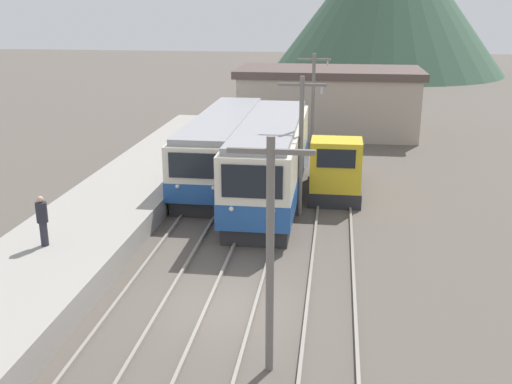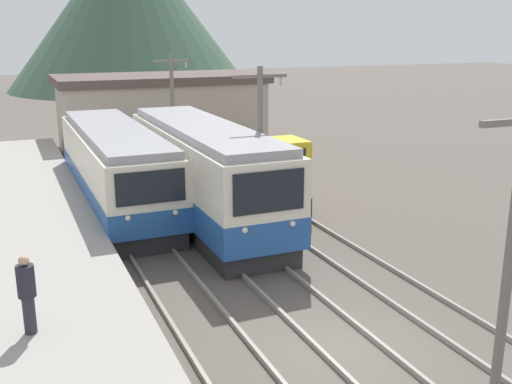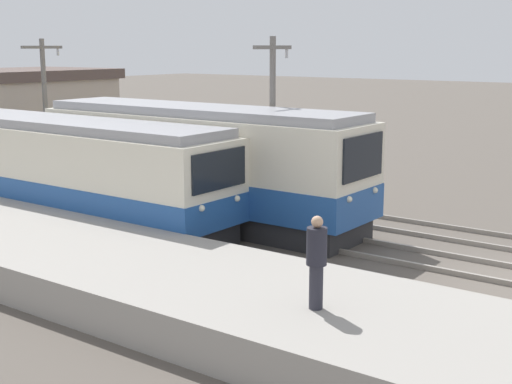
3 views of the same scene
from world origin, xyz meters
name	(u,v)px [view 1 (image 1 of 3)]	position (x,y,z in m)	size (l,w,h in m)	color
ground_plane	(225,307)	(0.00, 0.00, 0.00)	(200.00, 200.00, 0.00)	#564F47
platform_left	(30,281)	(-6.25, 0.00, 0.45)	(4.50, 54.00, 0.90)	gray
track_left	(142,300)	(-2.60, 0.00, 0.07)	(1.54, 60.00, 0.14)	gray
track_center	(231,305)	(0.20, 0.00, 0.07)	(1.54, 60.00, 0.14)	gray
track_right	(331,312)	(3.20, 0.00, 0.07)	(1.54, 60.00, 0.14)	gray
commuter_train_left	(223,150)	(-2.60, 13.59, 1.59)	(2.84, 12.56, 3.41)	#28282B
commuter_train_center	(270,164)	(0.20, 10.49, 1.76)	(2.84, 12.13, 3.79)	#28282B
shunting_locomotive	(336,169)	(3.20, 12.03, 1.21)	(2.40, 5.67, 3.00)	#28282B
catenary_mast_near	(270,248)	(1.71, -3.04, 3.31)	(2.00, 0.20, 6.01)	slate
catenary_mast_mid	(301,141)	(1.71, 8.59, 3.31)	(2.00, 0.20, 6.01)	slate
catenary_mast_far	(313,99)	(1.71, 20.23, 3.31)	(2.00, 0.20, 6.01)	slate
person_on_platform	(42,219)	(-6.60, 1.84, 1.87)	(0.38, 0.38, 1.77)	#282833
station_building	(328,101)	(2.53, 26.00, 2.31)	(12.60, 6.30, 4.57)	#AD9E8E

